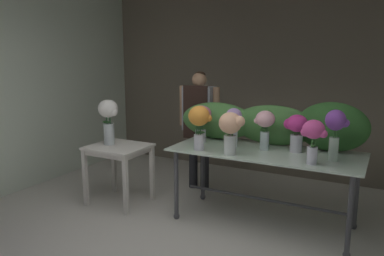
{
  "coord_description": "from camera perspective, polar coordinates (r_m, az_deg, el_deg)",
  "views": [
    {
      "loc": [
        1.69,
        -2.41,
        1.86
      ],
      "look_at": [
        -0.31,
        1.36,
        1.03
      ],
      "focal_mm": 35.42,
      "sensor_mm": 36.0,
      "label": 1
    }
  ],
  "objects": [
    {
      "name": "vase_magenta_tulips",
      "position": [
        4.14,
        15.4,
        -0.26
      ],
      "size": [
        0.25,
        0.22,
        0.4
      ],
      "color": "silver",
      "rests_on": "display_table_glass"
    },
    {
      "name": "vase_white_roses_tall",
      "position": [
        4.82,
        -12.48,
        1.65
      ],
      "size": [
        0.27,
        0.25,
        0.57
      ],
      "color": "silver",
      "rests_on": "side_table_white"
    },
    {
      "name": "vase_blush_hydrangea",
      "position": [
        4.15,
        10.92,
        0.44
      ],
      "size": [
        0.22,
        0.21,
        0.43
      ],
      "color": "silver",
      "rests_on": "display_table_glass"
    },
    {
      "name": "vase_sunset_carnations",
      "position": [
        4.06,
        1.09,
        1.0
      ],
      "size": [
        0.27,
        0.23,
        0.49
      ],
      "color": "silver",
      "rests_on": "display_table_glass"
    },
    {
      "name": "display_table_glass",
      "position": [
        4.19,
        10.89,
        -5.06
      ],
      "size": [
        2.03,
        0.88,
        0.84
      ],
      "color": "silver",
      "rests_on": "ground"
    },
    {
      "name": "side_table_white",
      "position": [
        4.83,
        -10.99,
        -3.77
      ],
      "size": [
        0.7,
        0.63,
        0.74
      ],
      "color": "silver",
      "rests_on": "ground"
    },
    {
      "name": "ground_plane",
      "position": [
        4.8,
        5.17,
        -11.83
      ],
      "size": [
        7.36,
        7.36,
        0.0
      ],
      "primitive_type": "plane",
      "color": "beige"
    },
    {
      "name": "foliage_backdrop",
      "position": [
        4.42,
        11.99,
        0.59
      ],
      "size": [
        2.19,
        0.31,
        0.53
      ],
      "color": "#477F3D",
      "rests_on": "display_table_glass"
    },
    {
      "name": "vase_fuchsia_dahlias",
      "position": [
        3.72,
        17.8,
        -1.08
      ],
      "size": [
        0.25,
        0.21,
        0.43
      ],
      "color": "silver",
      "rests_on": "display_table_glass"
    },
    {
      "name": "florist",
      "position": [
        5.17,
        1.05,
        1.55
      ],
      "size": [
        0.6,
        0.24,
        1.63
      ],
      "color": "#232328",
      "rests_on": "ground"
    },
    {
      "name": "vase_violet_lilies",
      "position": [
        3.89,
        20.8,
        -0.03
      ],
      "size": [
        0.22,
        0.19,
        0.51
      ],
      "color": "silver",
      "rests_on": "display_table_glass"
    },
    {
      "name": "vase_rosy_snapdragons",
      "position": [
        4.43,
        1.32,
        1.46
      ],
      "size": [
        0.28,
        0.25,
        0.44
      ],
      "color": "silver",
      "rests_on": "display_table_glass"
    },
    {
      "name": "vase_peach_peonies",
      "position": [
        3.9,
        5.85,
        -0.07
      ],
      "size": [
        0.28,
        0.24,
        0.44
      ],
      "color": "silver",
      "rests_on": "display_table_glass"
    },
    {
      "name": "vase_lilac_freesia",
      "position": [
        4.24,
        6.28,
        0.8
      ],
      "size": [
        0.18,
        0.18,
        0.44
      ],
      "color": "silver",
      "rests_on": "display_table_glass"
    },
    {
      "name": "wall_back",
      "position": [
        6.02,
        11.66,
        6.77
      ],
      "size": [
        5.65,
        0.12,
        2.88
      ],
      "primitive_type": "cube",
      "color": "#706656",
      "rests_on": "ground"
    },
    {
      "name": "wall_left",
      "position": [
        6.11,
        -19.98,
        6.4
      ],
      "size": [
        0.12,
        3.47,
        2.88
      ],
      "primitive_type": "cube",
      "color": "silver",
      "rests_on": "ground"
    }
  ]
}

